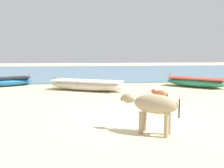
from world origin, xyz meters
The scene contains 7 objects.
ground centered at (0.00, 0.00, 0.00)m, with size 80.00×80.00×0.00m, color beige.
sea_water centered at (0.00, 18.60, 0.04)m, with size 60.00×20.00×0.08m, color slate.
fishing_boat_0 centered at (-1.54, 5.72, 0.30)m, with size 4.31×2.87×0.75m.
fishing_boat_2 centered at (4.76, 6.38, 0.30)m, with size 3.37×3.18×0.75m.
fishing_boat_4 centered at (-6.33, 7.99, 0.28)m, with size 3.24×2.22×0.72m.
cow_adult_dun centered at (-0.03, -1.66, 0.72)m, with size 1.39×1.11×1.00m.
calf_far_rust centered at (0.93, 0.86, 0.51)m, with size 0.48×1.07×0.70m.
Camera 1 is at (-1.71, -7.62, 2.01)m, focal length 40.93 mm.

